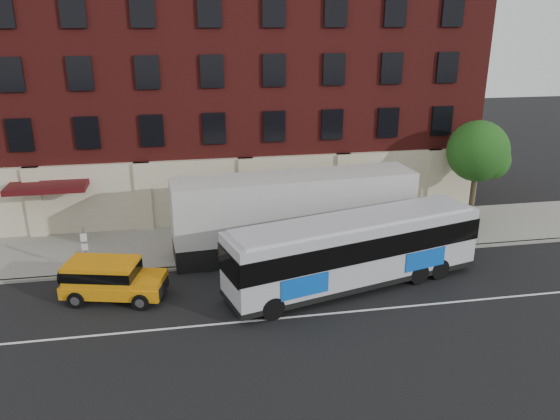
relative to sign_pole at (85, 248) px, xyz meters
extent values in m
plane|color=black|center=(8.50, -6.15, -1.45)|extent=(120.00, 120.00, 0.00)
cube|color=#9C9A8E|center=(8.50, 2.85, -1.38)|extent=(60.00, 6.00, 0.15)
cube|color=#9C9A8E|center=(8.50, -0.15, -1.38)|extent=(60.00, 0.25, 0.15)
cube|color=silver|center=(8.50, -5.65, -1.45)|extent=(60.00, 0.12, 0.01)
cube|color=#5B1715|center=(8.50, 10.85, 6.20)|extent=(30.00, 10.00, 15.00)
cube|color=beige|center=(8.50, 5.70, 0.70)|extent=(30.00, 0.35, 4.00)
cube|color=#410B0E|center=(-2.50, 4.85, 1.80)|extent=(4.20, 2.20, 0.30)
cube|color=beige|center=(-3.50, 5.60, 0.70)|extent=(0.90, 0.55, 4.00)
cube|color=beige|center=(2.50, 5.60, 0.70)|extent=(0.90, 0.55, 4.00)
cube|color=beige|center=(8.50, 5.60, 0.70)|extent=(0.90, 0.55, 4.00)
cube|color=beige|center=(14.50, 5.60, 0.70)|extent=(0.90, 0.55, 4.00)
cube|color=beige|center=(20.50, 5.60, 0.70)|extent=(0.90, 0.55, 4.00)
cube|color=black|center=(-3.75, 5.77, 4.50)|extent=(1.30, 0.20, 1.80)
cube|color=black|center=(-0.25, 5.77, 4.50)|extent=(1.30, 0.20, 1.80)
cube|color=black|center=(3.25, 5.77, 4.50)|extent=(1.30, 0.20, 1.80)
cube|color=black|center=(6.75, 5.77, 4.50)|extent=(1.30, 0.20, 1.80)
cube|color=black|center=(10.25, 5.77, 4.50)|extent=(1.30, 0.20, 1.80)
cube|color=black|center=(13.75, 5.77, 4.50)|extent=(1.30, 0.20, 1.80)
cube|color=black|center=(17.25, 5.77, 4.50)|extent=(1.30, 0.20, 1.80)
cube|color=black|center=(20.75, 5.77, 4.50)|extent=(1.30, 0.20, 1.80)
cube|color=black|center=(-3.75, 5.77, 7.70)|extent=(1.30, 0.20, 1.80)
cube|color=black|center=(-0.25, 5.77, 7.70)|extent=(1.30, 0.20, 1.80)
cube|color=black|center=(3.25, 5.77, 7.70)|extent=(1.30, 0.20, 1.80)
cube|color=black|center=(6.75, 5.77, 7.70)|extent=(1.30, 0.20, 1.80)
cube|color=black|center=(10.25, 5.77, 7.70)|extent=(1.30, 0.20, 1.80)
cube|color=black|center=(13.75, 5.77, 7.70)|extent=(1.30, 0.20, 1.80)
cube|color=black|center=(17.25, 5.77, 7.70)|extent=(1.30, 0.20, 1.80)
cube|color=black|center=(20.75, 5.77, 7.70)|extent=(1.30, 0.20, 1.80)
cube|color=black|center=(-3.75, 5.77, 10.90)|extent=(1.30, 0.20, 1.80)
cube|color=black|center=(-0.25, 5.77, 10.90)|extent=(1.30, 0.20, 1.80)
cube|color=black|center=(3.25, 5.77, 10.90)|extent=(1.30, 0.20, 1.80)
cube|color=black|center=(6.75, 5.77, 10.90)|extent=(1.30, 0.20, 1.80)
cube|color=black|center=(10.25, 5.77, 10.90)|extent=(1.30, 0.20, 1.80)
cube|color=black|center=(13.75, 5.77, 10.90)|extent=(1.30, 0.20, 1.80)
cube|color=black|center=(17.25, 5.77, 10.90)|extent=(1.30, 0.20, 1.80)
cube|color=black|center=(20.75, 5.77, 10.90)|extent=(1.30, 0.20, 1.80)
cube|color=black|center=(-2.00, 5.63, 0.30)|extent=(2.60, 0.15, 2.80)
cube|color=black|center=(4.00, 5.63, 0.30)|extent=(2.60, 0.15, 2.80)
cube|color=black|center=(10.00, 5.63, 0.30)|extent=(2.60, 0.15, 2.80)
cube|color=black|center=(16.00, 5.63, 0.30)|extent=(2.60, 0.15, 2.80)
cylinder|color=slate|center=(0.00, 0.05, -0.20)|extent=(0.07, 0.07, 2.50)
cube|color=silver|center=(0.00, -0.10, 0.60)|extent=(0.30, 0.03, 0.40)
cube|color=silver|center=(0.00, -0.10, 0.10)|extent=(0.30, 0.03, 0.35)
cylinder|color=#362A1B|center=(22.00, 3.35, 0.20)|extent=(0.32, 0.32, 3.00)
sphere|color=#174413|center=(22.00, 3.35, 3.10)|extent=(3.60, 3.60, 3.60)
sphere|color=#174413|center=(22.70, 2.95, 2.60)|extent=(2.20, 2.20, 2.20)
sphere|color=#174413|center=(21.40, 3.75, 2.70)|extent=(2.00, 2.00, 2.00)
cube|color=#B6B7C1|center=(12.51, -3.28, 0.37)|extent=(12.57, 5.68, 2.93)
cube|color=black|center=(12.51, -3.28, -0.99)|extent=(12.63, 5.75, 0.26)
cube|color=#B6B7C1|center=(12.51, -3.28, 1.89)|extent=(11.90, 5.23, 0.12)
cube|color=black|center=(12.51, -3.28, 0.86)|extent=(12.67, 5.79, 1.03)
cube|color=blue|center=(9.68, -5.41, -0.17)|extent=(2.19, 0.63, 0.92)
cube|color=blue|center=(15.14, -1.21, -0.17)|extent=(2.19, 0.63, 0.92)
cylinder|color=black|center=(8.25, -5.63, -0.94)|extent=(1.07, 0.56, 1.03)
cylinder|color=black|center=(7.64, -3.39, -0.94)|extent=(1.07, 0.56, 1.03)
cylinder|color=black|center=(15.59, -3.65, -0.94)|extent=(1.07, 0.56, 1.03)
cylinder|color=black|center=(14.98, -1.41, -0.94)|extent=(1.07, 0.56, 1.03)
cylinder|color=black|center=(16.78, -3.33, -0.94)|extent=(1.07, 0.56, 1.03)
cylinder|color=black|center=(16.18, -1.09, -0.94)|extent=(1.07, 0.56, 1.03)
cube|color=orange|center=(1.58, -2.64, -0.85)|extent=(4.75, 2.86, 0.55)
cube|color=orange|center=(1.08, -2.52, -0.11)|extent=(3.40, 2.49, 0.92)
cube|color=black|center=(1.08, -2.52, -0.06)|extent=(3.44, 2.54, 0.46)
cube|color=orange|center=(3.06, -3.01, -0.43)|extent=(1.77, 2.04, 0.28)
cube|color=black|center=(3.75, -3.18, -0.80)|extent=(0.41, 1.45, 0.51)
cylinder|color=black|center=(-0.71, -2.07, -0.43)|extent=(0.37, 0.73, 0.70)
cylinder|color=black|center=(2.75, -3.87, -1.08)|extent=(0.78, 0.43, 0.74)
cylinder|color=silver|center=(2.75, -3.87, -1.08)|extent=(0.46, 0.37, 0.41)
cylinder|color=black|center=(3.18, -2.11, -1.08)|extent=(0.78, 0.43, 0.74)
cylinder|color=silver|center=(3.18, -2.11, -1.08)|extent=(0.46, 0.37, 0.41)
cylinder|color=black|center=(-0.03, -3.18, -1.08)|extent=(0.78, 0.43, 0.74)
cylinder|color=silver|center=(-0.03, -3.18, -1.08)|extent=(0.46, 0.37, 0.41)
cylinder|color=black|center=(0.40, -1.42, -1.08)|extent=(0.78, 0.43, 0.74)
cylinder|color=silver|center=(0.40, -1.42, -1.08)|extent=(0.46, 0.37, 0.41)
cube|color=black|center=(10.56, 1.07, -0.86)|extent=(12.97, 3.58, 1.17)
cube|color=silver|center=(10.56, 1.07, 1.27)|extent=(12.97, 3.62, 3.09)
cylinder|color=black|center=(5.87, -0.53, -0.92)|extent=(1.09, 0.38, 1.07)
cylinder|color=black|center=(5.67, 1.91, -0.92)|extent=(1.09, 0.38, 1.07)
cylinder|color=black|center=(7.14, -0.43, -0.92)|extent=(1.09, 0.38, 1.07)
cylinder|color=black|center=(6.95, 2.02, -0.92)|extent=(1.09, 0.38, 1.07)
cylinder|color=black|center=(14.16, 0.13, -0.92)|extent=(1.09, 0.38, 1.07)
cylinder|color=black|center=(13.97, 2.58, -0.92)|extent=(1.09, 0.38, 1.07)
cylinder|color=black|center=(15.44, 0.24, -0.92)|extent=(1.09, 0.38, 1.07)
cylinder|color=black|center=(15.24, 2.68, -0.92)|extent=(1.09, 0.38, 1.07)
camera|label=1|loc=(5.04, -25.38, 10.54)|focal=34.87mm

